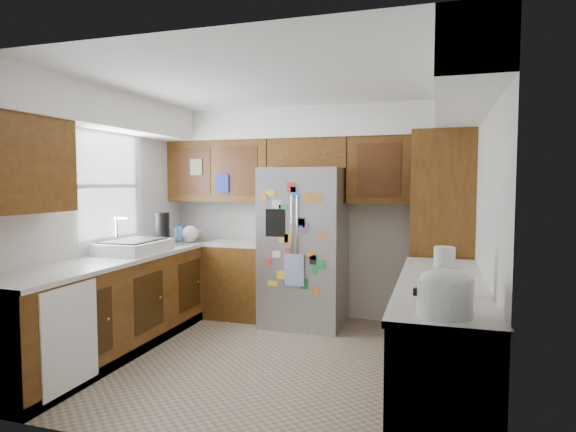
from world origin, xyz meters
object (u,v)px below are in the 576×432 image
(fridge, at_px, (304,247))
(rice_cooker, at_px, (445,290))
(paper_towel, at_px, (444,270))
(pantry, at_px, (441,236))

(fridge, height_order, rice_cooker, fridge)
(paper_towel, bearing_deg, pantry, 90.03)
(paper_towel, bearing_deg, rice_cooker, -90.16)
(pantry, relative_size, fridge, 1.19)
(pantry, distance_m, rice_cooker, 2.53)
(rice_cooker, height_order, paper_towel, paper_towel)
(paper_towel, bearing_deg, fridge, 126.28)
(pantry, height_order, rice_cooker, pantry)
(pantry, bearing_deg, rice_cooker, -90.01)
(pantry, relative_size, paper_towel, 7.12)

